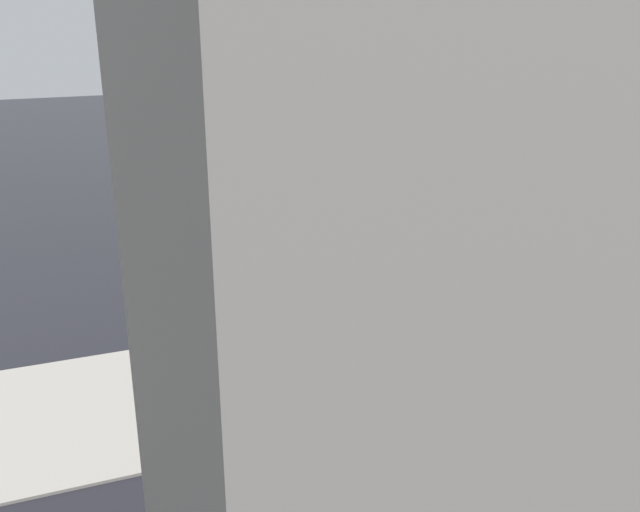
{
  "coord_description": "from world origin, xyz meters",
  "views": [
    {
      "loc": [
        5.68,
        13.01,
        5.24
      ],
      "look_at": [
        1.45,
        1.84,
        0.9
      ],
      "focal_mm": 40.0,
      "sensor_mm": 36.0,
      "label": 1
    }
  ],
  "objects_px": {
    "pedestrian": "(190,307)",
    "fire_hydrant": "(236,325)",
    "sign_post": "(221,283)",
    "moving_hatchback": "(357,214)"
  },
  "relations": [
    {
      "from": "fire_hydrant",
      "to": "pedestrian",
      "type": "xyz_separation_m",
      "value": [
        0.65,
        -0.32,
        0.28
      ]
    },
    {
      "from": "sign_post",
      "to": "fire_hydrant",
      "type": "bearing_deg",
      "value": -112.01
    },
    {
      "from": "fire_hydrant",
      "to": "sign_post",
      "type": "height_order",
      "value": "sign_post"
    },
    {
      "from": "moving_hatchback",
      "to": "fire_hydrant",
      "type": "relative_size",
      "value": 5.3
    },
    {
      "from": "fire_hydrant",
      "to": "sign_post",
      "type": "bearing_deg",
      "value": 67.99
    },
    {
      "from": "fire_hydrant",
      "to": "pedestrian",
      "type": "distance_m",
      "value": 0.78
    },
    {
      "from": "pedestrian",
      "to": "fire_hydrant",
      "type": "bearing_deg",
      "value": 154.22
    },
    {
      "from": "moving_hatchback",
      "to": "sign_post",
      "type": "xyz_separation_m",
      "value": [
        3.8,
        4.07,
        0.55
      ]
    },
    {
      "from": "moving_hatchback",
      "to": "pedestrian",
      "type": "xyz_separation_m",
      "value": [
        4.02,
        2.68,
        -0.34
      ]
    },
    {
      "from": "moving_hatchback",
      "to": "fire_hydrant",
      "type": "distance_m",
      "value": 4.55
    }
  ]
}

